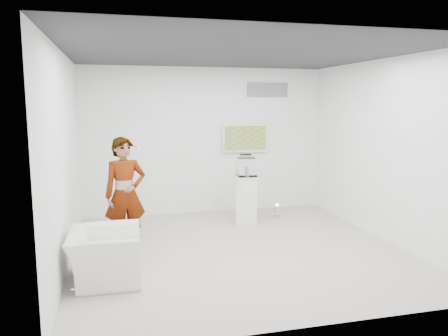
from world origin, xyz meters
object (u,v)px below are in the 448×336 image
Objects in this scene: person at (125,194)px; armchair at (105,255)px; tv at (245,138)px; pedestal at (246,199)px; floor_uplight at (277,211)px.

person is 1.74× the size of armchair.
person is at bearing -141.14° from tv.
pedestal is (-0.27, -0.98, -1.10)m from tv.
armchair is at bearing -116.55° from person.
pedestal is (2.27, 1.06, -0.43)m from person.
floor_uplight is (0.69, 0.15, -0.31)m from pedestal.
person is 1.96× the size of pedestal.
floor_uplight is at bearing 12.39° from pedestal.
person is 1.30m from armchair.
floor_uplight is (2.96, 1.22, -0.74)m from person.
armchair is 4.03m from floor_uplight.
person is at bearing -157.69° from floor_uplight.
pedestal is (2.57, 2.20, 0.12)m from armchair.
tv is 0.99× the size of armchair.
person is 3.29m from floor_uplight.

